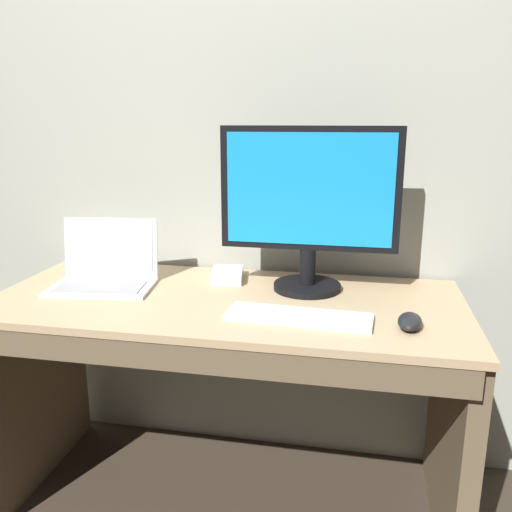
% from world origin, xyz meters
% --- Properties ---
extents(ground_plane, '(14.00, 14.00, 0.00)m').
position_xyz_m(ground_plane, '(0.00, 0.00, 0.00)').
color(ground_plane, '#382D23').
extents(back_wall, '(4.99, 0.04, 3.01)m').
position_xyz_m(back_wall, '(0.00, 0.37, 1.51)').
color(back_wall, '#9EA093').
rests_on(back_wall, ground).
extents(desk, '(1.47, 0.65, 0.73)m').
position_xyz_m(desk, '(0.00, -0.01, 0.48)').
color(desk, tan).
rests_on(desk, ground).
extents(laptop_silver, '(0.36, 0.28, 0.22)m').
position_xyz_m(laptop_silver, '(-0.43, 0.05, 0.78)').
color(laptop_silver, silver).
rests_on(laptop_silver, desk).
extents(external_monitor, '(0.56, 0.22, 0.53)m').
position_xyz_m(external_monitor, '(0.24, 0.12, 1.00)').
color(external_monitor, black).
rests_on(external_monitor, desk).
extents(wired_keyboard, '(0.42, 0.15, 0.02)m').
position_xyz_m(wired_keyboard, '(0.25, -0.14, 0.74)').
color(wired_keyboard, white).
rests_on(wired_keyboard, desk).
extents(computer_mouse, '(0.08, 0.13, 0.04)m').
position_xyz_m(computer_mouse, '(0.55, -0.14, 0.75)').
color(computer_mouse, black).
rests_on(computer_mouse, desk).
extents(external_drive_box, '(0.13, 0.17, 0.03)m').
position_xyz_m(external_drive_box, '(-0.04, 0.19, 0.75)').
color(external_drive_box, silver).
rests_on(external_drive_box, desk).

